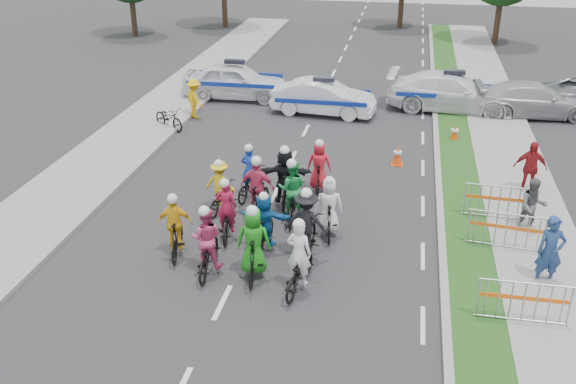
% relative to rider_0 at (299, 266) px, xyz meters
% --- Properties ---
extents(ground, '(90.00, 90.00, 0.00)m').
position_rel_rider_0_xyz_m(ground, '(-1.66, -0.91, -0.64)').
color(ground, '#28282B').
rests_on(ground, ground).
extents(curb_right, '(0.20, 60.00, 0.12)m').
position_rel_rider_0_xyz_m(curb_right, '(3.44, 4.09, -0.58)').
color(curb_right, gray).
rests_on(curb_right, ground).
extents(grass_strip, '(1.20, 60.00, 0.11)m').
position_rel_rider_0_xyz_m(grass_strip, '(4.14, 4.09, -0.58)').
color(grass_strip, '#174315').
rests_on(grass_strip, ground).
extents(sidewalk_right, '(2.40, 60.00, 0.13)m').
position_rel_rider_0_xyz_m(sidewalk_right, '(5.94, 4.09, -0.57)').
color(sidewalk_right, gray).
rests_on(sidewalk_right, ground).
extents(sidewalk_left, '(3.00, 60.00, 0.13)m').
position_rel_rider_0_xyz_m(sidewalk_left, '(-8.16, 4.09, -0.57)').
color(sidewalk_left, gray).
rests_on(sidewalk_left, ground).
extents(rider_0, '(0.94, 1.98, 1.94)m').
position_rel_rider_0_xyz_m(rider_0, '(0.00, 0.00, 0.00)').
color(rider_0, black).
rests_on(rider_0, ground).
extents(rider_1, '(0.89, 1.95, 2.00)m').
position_rel_rider_0_xyz_m(rider_1, '(-1.18, 0.33, 0.13)').
color(rider_1, black).
rests_on(rider_1, ground).
extents(rider_2, '(0.82, 1.88, 1.88)m').
position_rel_rider_0_xyz_m(rider_2, '(-2.37, 0.33, 0.06)').
color(rider_2, black).
rests_on(rider_2, ground).
extents(rider_3, '(0.96, 1.78, 1.81)m').
position_rel_rider_0_xyz_m(rider_3, '(-3.41, 0.97, 0.06)').
color(rider_3, black).
rests_on(rider_3, ground).
extents(rider_4, '(1.15, 2.01, 2.01)m').
position_rel_rider_0_xyz_m(rider_4, '(-0.08, 1.50, 0.13)').
color(rider_4, black).
rests_on(rider_4, ground).
extents(rider_5, '(1.39, 1.66, 1.73)m').
position_rel_rider_0_xyz_m(rider_5, '(-1.21, 1.66, 0.10)').
color(rider_5, black).
rests_on(rider_5, ground).
extents(rider_6, '(0.85, 1.82, 1.78)m').
position_rel_rider_0_xyz_m(rider_6, '(-2.39, 2.18, -0.05)').
color(rider_6, black).
rests_on(rider_6, ground).
extents(rider_7, '(0.83, 1.79, 1.82)m').
position_rel_rider_0_xyz_m(rider_7, '(0.35, 2.75, 0.07)').
color(rider_7, black).
rests_on(rider_7, ground).
extents(rider_8, '(0.86, 1.95, 1.94)m').
position_rel_rider_0_xyz_m(rider_8, '(-0.82, 3.49, 0.08)').
color(rider_8, black).
rests_on(rider_8, ground).
extents(rider_9, '(1.05, 1.96, 2.01)m').
position_rel_rider_0_xyz_m(rider_9, '(-1.79, 3.35, 0.13)').
color(rider_9, black).
rests_on(rider_9, ground).
extents(rider_10, '(0.99, 1.70, 1.67)m').
position_rel_rider_0_xyz_m(rider_10, '(-3.00, 3.67, 0.02)').
color(rider_10, black).
rests_on(rider_10, ground).
extents(rider_11, '(1.63, 1.94, 1.99)m').
position_rel_rider_0_xyz_m(rider_11, '(-1.18, 4.31, 0.19)').
color(rider_11, black).
rests_on(rider_11, ground).
extents(rider_12, '(0.94, 1.84, 1.79)m').
position_rel_rider_0_xyz_m(rider_12, '(-2.37, 4.76, -0.04)').
color(rider_12, black).
rests_on(rider_12, ground).
extents(rider_13, '(0.79, 1.75, 1.81)m').
position_rel_rider_0_xyz_m(rider_13, '(-0.32, 5.50, 0.07)').
color(rider_13, black).
rests_on(rider_13, ground).
extents(police_car_0, '(4.79, 2.02, 1.62)m').
position_rel_rider_0_xyz_m(police_car_0, '(-5.54, 14.83, 0.17)').
color(police_car_0, white).
rests_on(police_car_0, ground).
extents(police_car_1, '(4.50, 1.95, 1.44)m').
position_rel_rider_0_xyz_m(police_car_1, '(-1.27, 13.30, 0.08)').
color(police_car_1, white).
rests_on(police_car_1, ground).
extents(police_car_2, '(5.72, 2.73, 1.61)m').
position_rel_rider_0_xyz_m(police_car_2, '(4.12, 14.84, 0.17)').
color(police_car_2, white).
rests_on(police_car_2, ground).
extents(civilian_sedan, '(5.08, 2.47, 1.43)m').
position_rel_rider_0_xyz_m(civilian_sedan, '(7.48, 14.70, 0.07)').
color(civilian_sedan, '#ABABB0').
rests_on(civilian_sedan, ground).
extents(spectator_0, '(0.72, 0.52, 1.82)m').
position_rel_rider_0_xyz_m(spectator_0, '(5.85, 1.32, 0.27)').
color(spectator_0, navy).
rests_on(spectator_0, ground).
extents(spectator_1, '(0.87, 0.72, 1.62)m').
position_rel_rider_0_xyz_m(spectator_1, '(5.85, 3.98, 0.17)').
color(spectator_1, '#545458').
rests_on(spectator_1, ground).
extents(spectator_2, '(1.02, 0.43, 1.73)m').
position_rel_rider_0_xyz_m(spectator_2, '(6.16, 6.67, 0.23)').
color(spectator_2, maroon).
rests_on(spectator_2, ground).
extents(marshal_hiviz, '(1.20, 1.18, 1.65)m').
position_rel_rider_0_xyz_m(marshal_hiviz, '(-6.50, 11.83, 0.19)').
color(marshal_hiviz, '#F0B60C').
rests_on(marshal_hiviz, ground).
extents(barrier_0, '(2.00, 0.51, 1.12)m').
position_rel_rider_0_xyz_m(barrier_0, '(5.04, -0.51, -0.08)').
color(barrier_0, '#A5A8AD').
rests_on(barrier_0, ground).
extents(barrier_1, '(2.04, 0.73, 1.12)m').
position_rel_rider_0_xyz_m(barrier_1, '(5.04, 2.77, -0.08)').
color(barrier_1, '#A5A8AD').
rests_on(barrier_1, ground).
extents(barrier_2, '(2.02, 0.58, 1.12)m').
position_rel_rider_0_xyz_m(barrier_2, '(5.04, 4.51, -0.08)').
color(barrier_2, '#A5A8AD').
rests_on(barrier_2, ground).
extents(cone_0, '(0.40, 0.40, 0.70)m').
position_rel_rider_0_xyz_m(cone_0, '(2.05, 8.25, -0.30)').
color(cone_0, '#F24C0C').
rests_on(cone_0, ground).
extents(cone_1, '(0.40, 0.40, 0.70)m').
position_rel_rider_0_xyz_m(cone_1, '(4.10, 10.95, -0.30)').
color(cone_1, '#F24C0C').
rests_on(cone_1, ground).
extents(parked_bike, '(1.78, 1.47, 0.91)m').
position_rel_rider_0_xyz_m(parked_bike, '(-7.08, 10.29, -0.18)').
color(parked_bike, black).
rests_on(parked_bike, ground).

